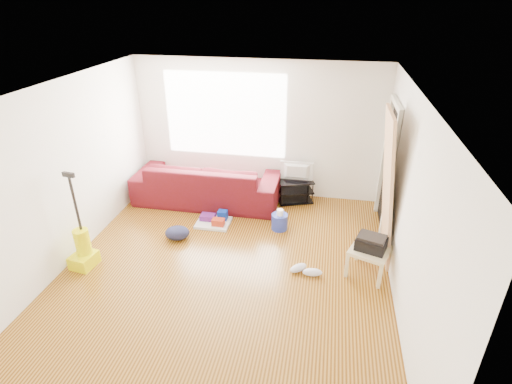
% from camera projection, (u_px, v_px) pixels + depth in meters
% --- Properties ---
extents(room, '(4.51, 5.01, 2.51)m').
position_uv_depth(room, '(231.00, 186.00, 5.17)').
color(room, '#4F2A06').
rests_on(room, ground).
extents(sofa, '(2.62, 1.02, 0.76)m').
position_uv_depth(sofa, '(208.00, 201.00, 7.46)').
color(sofa, '#480B0D').
rests_on(sofa, ground).
extents(tv_stand, '(0.71, 0.54, 0.43)m').
position_uv_depth(tv_stand, '(295.00, 191.00, 7.33)').
color(tv_stand, black).
rests_on(tv_stand, ground).
extents(tv, '(0.59, 0.08, 0.34)m').
position_uv_depth(tv, '(296.00, 172.00, 7.16)').
color(tv, black).
rests_on(tv, tv_stand).
extents(side_table, '(0.64, 0.64, 0.41)m').
position_uv_depth(side_table, '(370.00, 253.00, 5.40)').
color(side_table, '#D2BC83').
rests_on(side_table, ground).
extents(printer, '(0.46, 0.40, 0.20)m').
position_uv_depth(printer, '(371.00, 243.00, 5.33)').
color(printer, black).
rests_on(printer, side_table).
extents(bucket, '(0.28, 0.28, 0.27)m').
position_uv_depth(bucket, '(279.00, 229.00, 6.59)').
color(bucket, '#22339F').
rests_on(bucket, ground).
extents(toilet_paper, '(0.11, 0.11, 0.10)m').
position_uv_depth(toilet_paper, '(280.00, 219.00, 6.49)').
color(toilet_paper, white).
rests_on(toilet_paper, bucket).
extents(cleaning_tray, '(0.56, 0.45, 0.20)m').
position_uv_depth(cleaning_tray, '(215.00, 220.00, 6.70)').
color(cleaning_tray, silver).
rests_on(cleaning_tray, ground).
extents(backpack, '(0.44, 0.38, 0.21)m').
position_uv_depth(backpack, '(178.00, 238.00, 6.33)').
color(backpack, black).
rests_on(backpack, ground).
extents(sneakers, '(0.48, 0.27, 0.11)m').
position_uv_depth(sneakers, '(305.00, 270.00, 5.52)').
color(sneakers, silver).
rests_on(sneakers, ground).
extents(vacuum, '(0.34, 0.38, 1.42)m').
position_uv_depth(vacuum, '(83.00, 249.00, 5.61)').
color(vacuum, '#EAE900').
rests_on(vacuum, ground).
extents(door_panel, '(0.27, 0.87, 2.16)m').
position_uv_depth(door_panel, '(377.00, 253.00, 5.98)').
color(door_panel, tan).
rests_on(door_panel, ground).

